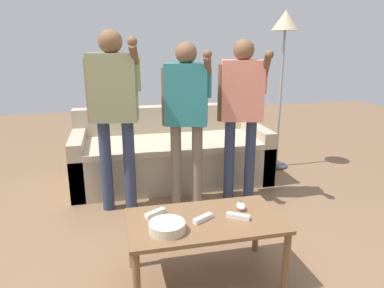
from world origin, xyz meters
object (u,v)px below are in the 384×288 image
(couch, at_px, (171,155))
(game_remote_wand_near, at_px, (238,216))
(coffee_table, at_px, (205,227))
(player_right, at_px, (242,103))
(game_remote_wand_spare, at_px, (155,213))
(game_remote_nunchuk, at_px, (241,206))
(player_center, at_px, (186,107))
(floor_lamp, at_px, (285,35))
(game_remote_wand_far, at_px, (203,218))
(player_left, at_px, (114,101))
(snack_bowl, at_px, (167,227))

(couch, relative_size, game_remote_wand_near, 14.67)
(couch, distance_m, coffee_table, 1.82)
(player_right, bearing_deg, game_remote_wand_spare, -133.28)
(game_remote_nunchuk, bearing_deg, player_center, 98.01)
(coffee_table, xyz_separation_m, game_remote_wand_near, (0.21, -0.04, 0.07))
(player_right, bearing_deg, coffee_table, -119.93)
(floor_lamp, distance_m, game_remote_wand_spare, 2.76)
(game_remote_nunchuk, bearing_deg, game_remote_wand_far, -162.05)
(player_center, bearing_deg, game_remote_wand_spare, -112.92)
(couch, bearing_deg, game_remote_wand_near, -86.40)
(player_left, distance_m, game_remote_wand_spare, 1.21)
(coffee_table, xyz_separation_m, player_center, (0.12, 1.12, 0.57))
(coffee_table, bearing_deg, snack_bowl, -159.11)
(couch, xyz_separation_m, player_left, (-0.60, -0.65, 0.73))
(player_center, xyz_separation_m, game_remote_wand_near, (0.08, -1.15, -0.50))
(couch, height_order, player_center, player_center)
(game_remote_wand_near, xyz_separation_m, game_remote_wand_spare, (-0.50, 0.16, 0.00))
(coffee_table, bearing_deg, player_right, 60.07)
(snack_bowl, xyz_separation_m, player_left, (-0.25, 1.27, 0.55))
(snack_bowl, relative_size, player_center, 0.14)
(coffee_table, relative_size, player_center, 0.65)
(coffee_table, height_order, floor_lamp, floor_lamp)
(player_center, height_order, game_remote_wand_near, player_center)
(player_left, xyz_separation_m, game_remote_wand_far, (0.49, -1.19, -0.57))
(game_remote_wand_spare, bearing_deg, coffee_table, -22.21)
(coffee_table, xyz_separation_m, snack_bowl, (-0.26, -0.10, 0.08))
(player_right, bearing_deg, player_center, -178.32)
(player_left, bearing_deg, player_right, -1.96)
(couch, distance_m, game_remote_nunchuk, 1.76)
(couch, xyz_separation_m, snack_bowl, (-0.35, -1.92, 0.18))
(game_remote_wand_near, height_order, game_remote_wand_far, same)
(game_remote_wand_near, xyz_separation_m, game_remote_wand_far, (-0.22, 0.02, 0.00))
(couch, relative_size, game_remote_wand_spare, 14.68)
(game_remote_nunchuk, height_order, floor_lamp, floor_lamp)
(couch, bearing_deg, snack_bowl, -100.24)
(coffee_table, distance_m, game_remote_nunchuk, 0.29)
(snack_bowl, bearing_deg, game_remote_wand_spare, 100.68)
(couch, xyz_separation_m, game_remote_wand_near, (0.12, -1.86, 0.16))
(floor_lamp, bearing_deg, game_remote_wand_far, -126.90)
(couch, distance_m, game_remote_wand_spare, 1.75)
(couch, xyz_separation_m, game_remote_wand_spare, (-0.39, -1.70, 0.16))
(game_remote_nunchuk, distance_m, player_left, 1.45)
(couch, relative_size, game_remote_nunchuk, 23.97)
(player_left, xyz_separation_m, player_right, (1.16, -0.04, -0.05))
(player_left, xyz_separation_m, game_remote_wand_near, (0.71, -1.21, -0.57))
(floor_lamp, distance_m, player_left, 2.17)
(couch, height_order, player_right, player_right)
(couch, bearing_deg, floor_lamp, 4.69)
(player_left, bearing_deg, game_remote_nunchuk, -54.73)
(coffee_table, height_order, player_left, player_left)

